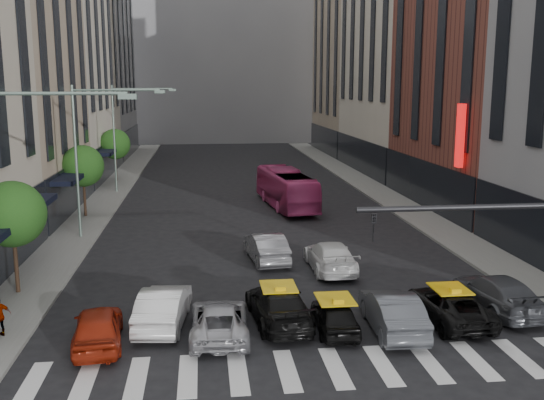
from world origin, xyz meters
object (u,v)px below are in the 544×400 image
object	(u,v)px
taxi_left	(279,305)
bus	(286,189)
streetlamp_mid	(92,141)
car_red	(98,327)
taxi_center	(335,315)
streetlamp_far	(125,124)
car_white_front	(164,306)
streetlamp_near	(7,184)

from	to	relation	value
taxi_left	bus	distance (m)	22.91
streetlamp_mid	car_red	distance (m)	16.86
taxi_center	streetlamp_far	bearing A→B (deg)	-68.90
taxi_left	taxi_center	bearing A→B (deg)	147.81
streetlamp_mid	car_red	xyz separation A→B (m)	(2.64, -15.82, -5.20)
car_red	streetlamp_far	bearing A→B (deg)	-91.07
car_white_front	taxi_left	world-z (taller)	car_white_front
streetlamp_near	streetlamp_mid	xyz separation A→B (m)	(0.00, 16.00, 0.00)
streetlamp_near	taxi_left	xyz separation A→B (m)	(9.27, 1.52, -5.18)
streetlamp_near	bus	bearing A→B (deg)	62.27
streetlamp_far	car_red	distance (m)	32.35
streetlamp_near	car_red	size ratio (longest dim) A/B	2.17
streetlamp_mid	streetlamp_far	xyz separation A→B (m)	(0.00, 16.00, 0.00)
car_red	bus	world-z (taller)	bus
streetlamp_near	streetlamp_far	bearing A→B (deg)	90.00
car_white_front	taxi_center	distance (m)	6.56
streetlamp_near	bus	xyz separation A→B (m)	(12.70, 24.16, -4.47)
streetlamp_near	taxi_left	world-z (taller)	streetlamp_near
car_white_front	taxi_left	size ratio (longest dim) A/B	0.93
taxi_center	bus	distance (m)	23.72
bus	taxi_center	bearing A→B (deg)	79.73
streetlamp_near	taxi_center	size ratio (longest dim) A/B	2.48
taxi_left	bus	world-z (taller)	bus
car_white_front	car_red	bearing A→B (deg)	42.71
taxi_center	car_white_front	bearing A→B (deg)	-10.12
streetlamp_far	car_red	size ratio (longest dim) A/B	2.17
taxi_left	taxi_center	world-z (taller)	taxi_left
streetlamp_near	taxi_left	bearing A→B (deg)	9.31
streetlamp_mid	bus	xyz separation A→B (m)	(12.70, 8.16, -4.47)
taxi_left	taxi_center	xyz separation A→B (m)	(2.00, -1.03, -0.11)
taxi_center	taxi_left	bearing A→B (deg)	-25.75
streetlamp_mid	taxi_center	bearing A→B (deg)	-54.00
car_white_front	taxi_left	xyz separation A→B (m)	(4.42, -0.28, -0.04)
streetlamp_mid	car_white_front	distance (m)	15.86
taxi_center	car_red	bearing A→B (deg)	3.53
taxi_left	taxi_center	size ratio (longest dim) A/B	1.38
streetlamp_mid	streetlamp_near	bearing A→B (deg)	-90.00
streetlamp_mid	car_white_front	world-z (taller)	streetlamp_mid
streetlamp_far	bus	distance (m)	15.58
streetlamp_mid	taxi_left	distance (m)	17.95
streetlamp_far	car_white_front	bearing A→B (deg)	-80.89
taxi_left	car_white_front	bearing A→B (deg)	-8.69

